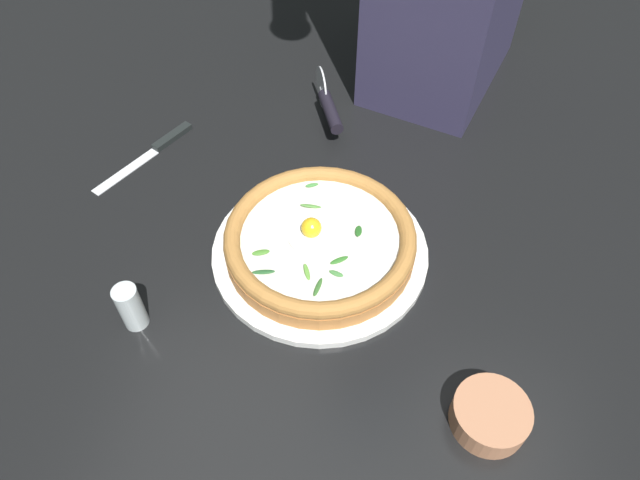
% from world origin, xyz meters
% --- Properties ---
extents(ground_plane, '(2.40, 2.40, 0.03)m').
position_xyz_m(ground_plane, '(0.00, 0.00, -0.01)').
color(ground_plane, black).
rests_on(ground_plane, ground).
extents(pizza_plate, '(0.31, 0.31, 0.01)m').
position_xyz_m(pizza_plate, '(-0.03, -0.02, 0.01)').
color(pizza_plate, white).
rests_on(pizza_plate, ground).
extents(pizza, '(0.27, 0.27, 0.06)m').
position_xyz_m(pizza, '(-0.03, -0.02, 0.03)').
color(pizza, '#B57238').
rests_on(pizza, pizza_plate).
extents(side_bowl, '(0.09, 0.09, 0.04)m').
position_xyz_m(side_bowl, '(-0.24, -0.27, 0.02)').
color(side_bowl, '#B57854').
rests_on(side_bowl, ground).
extents(pizza_cutter, '(0.15, 0.08, 0.08)m').
position_xyz_m(pizza_cutter, '(0.27, 0.02, 0.04)').
color(pizza_cutter, silver).
rests_on(pizza_cutter, ground).
extents(table_knife, '(0.20, 0.11, 0.01)m').
position_xyz_m(table_knife, '(0.14, 0.29, 0.00)').
color(table_knife, silver).
rests_on(table_knife, ground).
extents(pepper_shaker, '(0.03, 0.03, 0.07)m').
position_xyz_m(pepper_shaker, '(-0.19, 0.19, 0.04)').
color(pepper_shaker, silver).
rests_on(pepper_shaker, ground).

